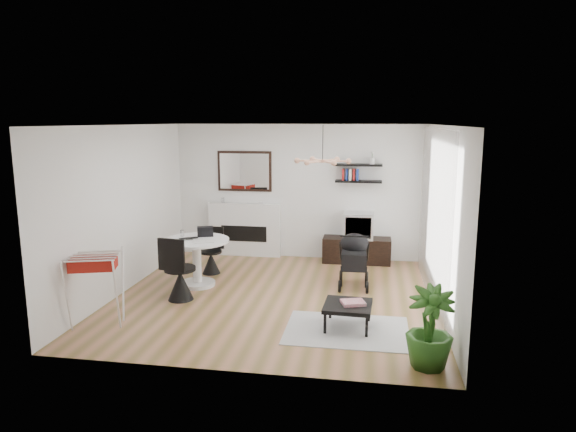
% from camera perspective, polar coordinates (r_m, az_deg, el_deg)
% --- Properties ---
extents(floor, '(5.00, 5.00, 0.00)m').
position_cam_1_polar(floor, '(8.27, -1.42, -8.98)').
color(floor, brown).
rests_on(floor, ground).
extents(ceiling, '(5.00, 5.00, 0.00)m').
position_cam_1_polar(ceiling, '(7.80, -1.51, 10.07)').
color(ceiling, white).
rests_on(ceiling, wall_back).
extents(wall_back, '(5.00, 0.00, 5.00)m').
position_cam_1_polar(wall_back, '(10.36, 1.13, 2.70)').
color(wall_back, white).
rests_on(wall_back, floor).
extents(wall_left, '(0.00, 5.00, 5.00)m').
position_cam_1_polar(wall_left, '(8.74, -17.79, 0.72)').
color(wall_left, white).
rests_on(wall_left, floor).
extents(wall_right, '(0.00, 5.00, 5.00)m').
position_cam_1_polar(wall_right, '(7.86, 16.75, -0.28)').
color(wall_right, white).
rests_on(wall_right, floor).
extents(sheer_curtain, '(0.04, 3.60, 2.60)m').
position_cam_1_polar(sheer_curtain, '(8.04, 15.87, 0.00)').
color(sheer_curtain, white).
rests_on(sheer_curtain, wall_right).
extents(fireplace, '(1.50, 0.17, 2.16)m').
position_cam_1_polar(fireplace, '(10.61, -4.84, -0.79)').
color(fireplace, white).
rests_on(fireplace, floor).
extents(shelf_lower, '(0.90, 0.25, 0.04)m').
position_cam_1_polar(shelf_lower, '(10.10, 7.84, 3.83)').
color(shelf_lower, black).
rests_on(shelf_lower, wall_back).
extents(shelf_upper, '(0.90, 0.25, 0.04)m').
position_cam_1_polar(shelf_upper, '(10.07, 7.89, 5.64)').
color(shelf_upper, black).
rests_on(shelf_upper, wall_back).
extents(pendant_lamp, '(0.90, 0.90, 0.10)m').
position_cam_1_polar(pendant_lamp, '(8.02, 3.86, 6.13)').
color(pendant_lamp, tan).
rests_on(pendant_lamp, ceiling).
extents(tv_console, '(1.32, 0.46, 0.50)m').
position_cam_1_polar(tv_console, '(10.23, 7.63, -3.78)').
color(tv_console, black).
rests_on(tv_console, floor).
extents(crt_tv, '(0.58, 0.51, 0.51)m').
position_cam_1_polar(crt_tv, '(10.12, 7.84, -1.04)').
color(crt_tv, silver).
rests_on(crt_tv, tv_console).
extents(dining_table, '(1.10, 1.10, 0.81)m').
position_cam_1_polar(dining_table, '(8.81, -10.11, -4.30)').
color(dining_table, white).
rests_on(dining_table, floor).
extents(laptop, '(0.37, 0.33, 0.02)m').
position_cam_1_polar(laptop, '(8.71, -10.94, -2.55)').
color(laptop, black).
rests_on(laptop, dining_table).
extents(black_bag, '(0.31, 0.24, 0.16)m').
position_cam_1_polar(black_bag, '(8.94, -9.18, -1.71)').
color(black_bag, black).
rests_on(black_bag, dining_table).
extents(newspaper, '(0.41, 0.38, 0.01)m').
position_cam_1_polar(newspaper, '(8.57, -9.37, -2.77)').
color(newspaper, silver).
rests_on(newspaper, dining_table).
extents(drinking_glass, '(0.06, 0.06, 0.11)m').
position_cam_1_polar(drinking_glass, '(9.01, -11.69, -1.88)').
color(drinking_glass, white).
rests_on(drinking_glass, dining_table).
extents(chair_far, '(0.40, 0.42, 0.84)m').
position_cam_1_polar(chair_far, '(9.54, -8.50, -4.74)').
color(chair_far, black).
rests_on(chair_far, floor).
extents(chair_near, '(0.51, 0.52, 1.03)m').
position_cam_1_polar(chair_near, '(8.21, -11.96, -6.97)').
color(chair_near, black).
rests_on(chair_near, floor).
extents(drying_rack, '(0.83, 0.80, 1.01)m').
position_cam_1_polar(drying_rack, '(7.47, -20.56, -7.56)').
color(drying_rack, white).
rests_on(drying_rack, floor).
extents(stroller, '(0.52, 0.83, 0.99)m').
position_cam_1_polar(stroller, '(8.75, 7.35, -5.05)').
color(stroller, black).
rests_on(stroller, floor).
extents(rug, '(1.64, 1.18, 0.01)m').
position_cam_1_polar(rug, '(7.07, 6.54, -12.50)').
color(rug, '#A2A2A2').
rests_on(rug, floor).
extents(coffee_table, '(0.66, 0.66, 0.33)m').
position_cam_1_polar(coffee_table, '(7.06, 6.67, -9.97)').
color(coffee_table, black).
rests_on(coffee_table, rug).
extents(magazines, '(0.36, 0.32, 0.04)m').
position_cam_1_polar(magazines, '(7.05, 7.23, -9.52)').
color(magazines, '#C6314B').
rests_on(magazines, coffee_table).
extents(potted_plant, '(0.54, 0.54, 0.95)m').
position_cam_1_polar(potted_plant, '(6.12, 15.46, -11.87)').
color(potted_plant, '#245317').
rests_on(potted_plant, floor).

